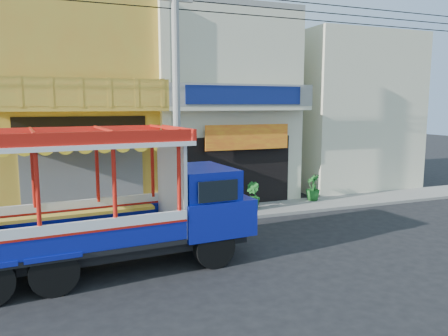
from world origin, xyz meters
name	(u,v)px	position (x,y,z in m)	size (l,w,h in m)	color
ground	(242,250)	(0.00, 0.00, 0.00)	(90.00, 90.00, 0.00)	black
sidewalk	(199,216)	(0.00, 4.00, 0.06)	(30.00, 2.00, 0.12)	slate
shophouse_left	(76,106)	(-4.00, 7.96, 4.11)	(6.00, 7.50, 8.24)	#C28A2B
shophouse_right	(213,106)	(2.00, 7.96, 4.11)	(6.00, 6.75, 8.24)	beige
party_pilaster	(166,110)	(-1.00, 4.85, 4.00)	(0.35, 0.30, 8.00)	beige
filler_building_right	(338,112)	(9.00, 8.00, 3.80)	(6.00, 6.00, 7.60)	beige
utility_pole	(180,79)	(-0.85, 3.30, 5.03)	(28.00, 0.26, 9.00)	gray
songthaew_truck	(124,202)	(-3.35, -0.14, 1.74)	(7.90, 3.06, 3.61)	black
potted_plant_a	(221,197)	(1.00, 4.36, 0.62)	(0.90, 0.78, 1.00)	#1B5E1F
potted_plant_b	(253,196)	(2.24, 4.02, 0.65)	(0.58, 0.47, 1.05)	#1B5E1F
potted_plant_c	(313,187)	(5.29, 4.50, 0.67)	(0.62, 0.62, 1.11)	#1B5E1F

